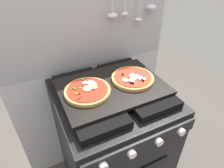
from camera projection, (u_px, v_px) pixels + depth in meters
name	position (u px, v px, depth m)	size (l,w,h in m)	color
kitchen_backsplash	(91.00, 75.00, 1.33)	(1.10, 0.09, 1.55)	silver
stove	(112.00, 143.00, 1.28)	(0.60, 0.64, 0.90)	black
baking_tray	(112.00, 87.00, 1.01)	(0.54, 0.38, 0.02)	black
pizza_left	(88.00, 91.00, 0.95)	(0.23, 0.23, 0.03)	tan
pizza_right	(133.00, 78.00, 1.04)	(0.23, 0.23, 0.03)	tan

